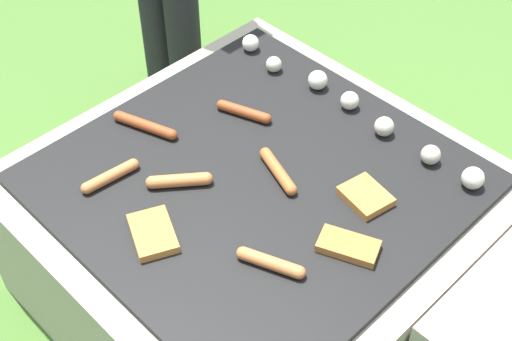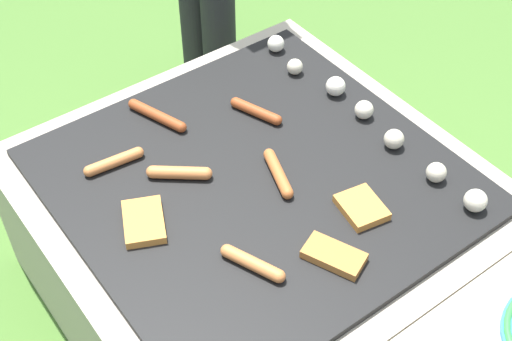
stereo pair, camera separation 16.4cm
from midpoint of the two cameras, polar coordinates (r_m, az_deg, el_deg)
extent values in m
plane|color=#47702D|center=(1.99, -2.38, -9.59)|extent=(14.00, 14.00, 0.00)
cube|color=#A89E8C|center=(1.82, -2.58, -5.71)|extent=(0.98, 0.98, 0.43)
cube|color=black|center=(1.66, -2.82, -0.85)|extent=(0.86, 0.86, 0.02)
cylinder|color=black|center=(2.32, -8.04, 12.38)|extent=(0.11, 0.11, 0.77)
cylinder|color=#B7602D|center=(1.64, -1.07, -0.18)|extent=(0.13, 0.07, 0.03)
sphere|color=#B7602D|center=(1.68, -2.02, 1.26)|extent=(0.03, 0.03, 0.03)
sphere|color=#B7602D|center=(1.60, -0.08, -1.70)|extent=(0.03, 0.03, 0.03)
cylinder|color=#93421E|center=(1.80, -3.59, 4.60)|extent=(0.13, 0.07, 0.03)
sphere|color=#93421E|center=(1.83, -5.33, 5.14)|extent=(0.03, 0.03, 0.03)
sphere|color=#93421E|center=(1.78, -1.81, 4.05)|extent=(0.03, 0.03, 0.03)
cylinder|color=#C6753D|center=(1.68, -14.33, -0.58)|extent=(0.04, 0.13, 0.03)
sphere|color=#C6753D|center=(1.70, -12.52, 0.35)|extent=(0.03, 0.03, 0.03)
sphere|color=#C6753D|center=(1.67, -16.16, -1.52)|extent=(0.03, 0.03, 0.03)
cylinder|color=#C6753D|center=(1.47, -2.03, -7.56)|extent=(0.13, 0.07, 0.03)
sphere|color=#C6753D|center=(1.45, 0.23, -8.34)|extent=(0.03, 0.03, 0.03)
sphere|color=#C6753D|center=(1.49, -4.23, -6.79)|extent=(0.03, 0.03, 0.03)
cylinder|color=#93421E|center=(1.79, -11.47, 3.45)|extent=(0.16, 0.08, 0.03)
sphere|color=#93421E|center=(1.76, -9.39, 2.72)|extent=(0.03, 0.03, 0.03)
sphere|color=#93421E|center=(1.83, -13.46, 4.15)|extent=(0.03, 0.03, 0.03)
cylinder|color=#C6753D|center=(1.64, -9.01, -0.94)|extent=(0.10, 0.12, 0.03)
sphere|color=#C6753D|center=(1.64, -11.15, -1.09)|extent=(0.03, 0.03, 0.03)
sphere|color=#C6753D|center=(1.63, -6.86, -0.79)|extent=(0.03, 0.03, 0.03)
cube|color=#B27033|center=(1.50, 4.31, -6.22)|extent=(0.14, 0.11, 0.02)
cube|color=#D18438|center=(1.55, -11.27, -5.12)|extent=(0.15, 0.13, 0.02)
cube|color=#D18438|center=(1.60, 5.89, -2.21)|extent=(0.12, 0.10, 0.02)
sphere|color=silver|center=(2.02, -2.79, 10.06)|extent=(0.05, 0.05, 0.05)
sphere|color=beige|center=(1.94, -1.00, 8.39)|extent=(0.04, 0.04, 0.04)
sphere|color=silver|center=(1.88, 2.47, 7.14)|extent=(0.05, 0.05, 0.05)
sphere|color=beige|center=(1.82, 4.97, 5.48)|extent=(0.05, 0.05, 0.05)
sphere|color=beige|center=(1.75, 7.61, 3.39)|extent=(0.05, 0.05, 0.05)
sphere|color=beige|center=(1.70, 11.16, 1.11)|extent=(0.05, 0.05, 0.05)
sphere|color=beige|center=(1.66, 14.31, -0.73)|extent=(0.05, 0.05, 0.05)
camera|label=1|loc=(0.08, -92.87, -2.87)|focal=50.00mm
camera|label=2|loc=(0.08, 87.13, 2.87)|focal=50.00mm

